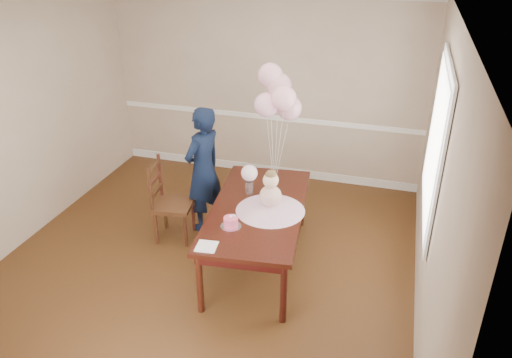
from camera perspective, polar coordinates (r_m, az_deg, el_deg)
The scene contains 49 objects.
floor at distance 5.65m, azimuth -5.97°, elevation -9.95°, with size 4.50×5.00×0.00m, color #39200E.
ceiling at distance 4.58m, azimuth -7.64°, elevation 18.24°, with size 4.50×5.00×0.02m, color white.
wall_back at distance 7.18m, azimuth 1.08°, elevation 10.52°, with size 4.50×0.02×2.70m, color tan.
wall_front at distance 3.18m, azimuth -24.86°, elevation -15.53°, with size 4.50×0.02×2.70m, color tan.
wall_left at distance 6.16m, azimuth -26.47°, elevation 4.83°, with size 0.02×5.00×2.70m, color tan.
wall_right at distance 4.63m, azimuth 19.94°, elevation -0.74°, with size 0.02×5.00×2.70m, color tan.
chair_rail_trim at distance 7.31m, azimuth 1.03°, elevation 7.11°, with size 4.50×0.02×0.07m, color white.
baseboard_trim at distance 7.64m, azimuth 0.97°, elevation 1.17°, with size 4.50×0.02×0.12m, color white.
window_frame at distance 5.00m, azimuth 19.91°, elevation 3.87°, with size 0.02×1.66×1.56m, color white.
window_blinds at distance 5.00m, azimuth 19.70°, elevation 3.90°, with size 0.01×1.50×1.40m, color white.
dining_table_top at distance 5.30m, azimuth 0.18°, elevation -3.43°, with size 0.96×1.91×0.05m, color black.
table_apron at distance 5.34m, azimuth 0.18°, elevation -4.09°, with size 0.86×1.82×0.10m, color black.
table_leg_fl at distance 4.88m, azimuth -6.45°, elevation -11.77°, with size 0.07×0.07×0.67m, color black.
table_leg_fr at distance 4.75m, azimuth 3.15°, elevation -12.92°, with size 0.07×0.07×0.67m, color black.
table_leg_bl at distance 6.30m, azimuth -2.00°, elevation -1.94°, with size 0.07×0.07×0.67m, color black.
table_leg_br at distance 6.20m, azimuth 5.29°, elevation -2.58°, with size 0.07×0.07×0.67m, color black.
baby_skirt at distance 5.21m, azimuth 1.65°, elevation -3.15°, with size 0.73×0.73×0.10m, color #DEA4C5.
baby_torso at distance 5.15m, azimuth 1.67°, elevation -1.95°, with size 0.23×0.23×0.23m, color pink.
baby_head at distance 5.06m, azimuth 1.70°, elevation -0.14°, with size 0.16×0.16×0.16m, color beige.
baby_hair at distance 5.04m, azimuth 1.70°, elevation 0.44°, with size 0.11×0.11×0.11m, color brown.
cake_platter at distance 4.96m, azimuth -2.88°, elevation -5.41°, with size 0.21×0.21×0.01m, color silver.
birthday_cake at distance 4.94m, azimuth -2.90°, elevation -4.91°, with size 0.14×0.14×0.10m, color #E94973.
cake_flower_a at distance 4.90m, azimuth -2.92°, elevation -4.29°, with size 0.03×0.03×0.03m, color white.
cake_flower_b at distance 4.91m, azimuth -2.54°, elevation -4.21°, with size 0.03×0.03×0.03m, color white.
rose_vase_near at distance 5.53m, azimuth -0.75°, elevation -0.92°, with size 0.10×0.10×0.15m, color white.
roses_near at distance 5.45m, azimuth -0.76°, elevation 0.69°, with size 0.18×0.18×0.18m, color silver.
napkin at distance 4.69m, azimuth -5.67°, elevation -7.67°, with size 0.19×0.19×0.01m, color white.
balloon_weight at distance 5.73m, azimuth 2.06°, elevation -0.61°, with size 0.04×0.04×0.02m, color silver.
balloon_a at distance 5.37m, azimuth 1.20°, elevation 8.48°, with size 0.27×0.27×0.27m, color #F3ACCD.
balloon_b at distance 5.27m, azimuth 3.21°, elevation 9.17°, with size 0.27×0.27×0.27m, color #FFB4C3.
balloon_c at distance 5.39m, azimuth 2.62°, elevation 10.65°, with size 0.27×0.27×0.27m, color #DB9BAA.
balloon_d at distance 5.40m, azimuth 1.64°, elevation 11.74°, with size 0.27×0.27×0.27m, color #E3A0B3.
balloon_e at distance 5.43m, azimuth 3.85°, elevation 8.09°, with size 0.27×0.27×0.27m, color #DE9DAF.
balloon_ribbon_a at distance 5.56m, azimuth 1.64°, elevation 3.11°, with size 0.00×0.00×0.80m, color silver.
balloon_ribbon_b at distance 5.51m, azimuth 2.59°, elevation 3.39°, with size 0.00×0.00×0.90m, color white.
balloon_ribbon_c at distance 5.56m, azimuth 2.31°, elevation 4.16°, with size 0.00×0.00×1.00m, color white.
balloon_ribbon_d at distance 5.56m, azimuth 1.85°, elevation 4.69°, with size 0.00×0.00×1.09m, color white.
balloon_ribbon_e at distance 5.59m, azimuth 2.91°, elevation 2.95°, with size 0.00×0.00×0.76m, color silver.
dining_chair_seat at distance 5.96m, azimuth -9.40°, elevation -2.93°, with size 0.43×0.43×0.05m, color #3A1E0F.
chair_leg_fl at distance 5.99m, azimuth -11.34°, elevation -5.56°, with size 0.04×0.04×0.42m, color #3D1C10.
chair_leg_fr at distance 5.89m, azimuth -8.06°, elevation -5.87°, with size 0.04×0.04×0.42m, color black.
chair_leg_bl at distance 6.27m, azimuth -10.34°, elevation -3.85°, with size 0.04×0.04×0.42m, color #361E0E.
chair_leg_br at distance 6.18m, azimuth -7.19°, elevation -4.12°, with size 0.04×0.04×0.42m, color #37140F.
chair_back_post_l at distance 5.74m, azimuth -11.99°, elevation -1.17°, with size 0.04×0.04×0.55m, color black.
chair_back_post_r at distance 6.04m, azimuth -10.91°, elevation 0.40°, with size 0.04×0.04×0.55m, color #35140E.
chair_slat_low at distance 5.94m, azimuth -11.33°, elevation -1.38°, with size 0.03×0.39×0.05m, color #341C0E.
chair_slat_mid at distance 5.87m, azimuth -11.47°, elevation -0.02°, with size 0.03×0.39×0.05m, color #38190F.
chair_slat_top at distance 5.80m, azimuth -11.61°, elevation 1.37°, with size 0.03×0.39×0.05m, color #331C0D.
woman at distance 5.99m, azimuth -6.04°, elevation 1.08°, with size 0.57×0.38×1.56m, color black.
Camera 1 is at (1.83, -4.15, 3.37)m, focal length 35.00 mm.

